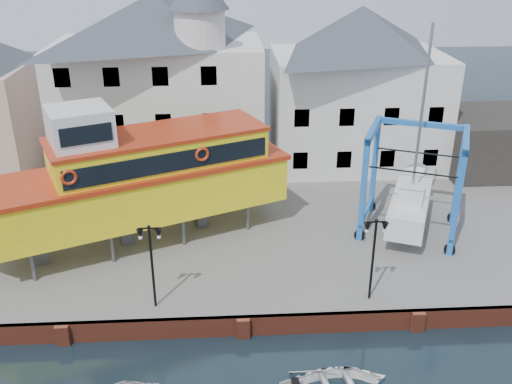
{
  "coord_description": "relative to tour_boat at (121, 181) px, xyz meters",
  "views": [
    {
      "loc": [
        -0.67,
        -20.82,
        16.72
      ],
      "look_at": [
        1.0,
        7.0,
        4.0
      ],
      "focal_mm": 40.0,
      "sensor_mm": 36.0,
      "label": 1
    }
  ],
  "objects": [
    {
      "name": "ground",
      "position": [
        6.15,
        -7.16,
        -4.76
      ],
      "size": [
        140.0,
        140.0,
        0.0
      ],
      "primitive_type": "plane",
      "color": "#18252C",
      "rests_on": "ground"
    },
    {
      "name": "hardstanding",
      "position": [
        6.15,
        3.84,
        -4.26
      ],
      "size": [
        44.0,
        22.0,
        1.0
      ],
      "primitive_type": "cube",
      "color": "#62605E",
      "rests_on": "ground"
    },
    {
      "name": "quay_wall",
      "position": [
        6.15,
        -7.06,
        -4.26
      ],
      "size": [
        44.0,
        0.47,
        1.0
      ],
      "color": "maroon",
      "rests_on": "ground"
    },
    {
      "name": "building_white_main",
      "position": [
        1.28,
        11.23,
        2.58
      ],
      "size": [
        14.0,
        8.3,
        14.0
      ],
      "color": "silver",
      "rests_on": "hardstanding"
    },
    {
      "name": "building_white_right",
      "position": [
        15.15,
        11.83,
        1.84
      ],
      "size": [
        12.0,
        8.0,
        11.2
      ],
      "color": "silver",
      "rests_on": "hardstanding"
    },
    {
      "name": "shed_dark",
      "position": [
        25.15,
        9.84,
        -1.76
      ],
      "size": [
        8.0,
        7.0,
        4.0
      ],
      "primitive_type": "cube",
      "color": "black",
      "rests_on": "hardstanding"
    },
    {
      "name": "lamp_post_left",
      "position": [
        2.15,
        -5.96,
        -0.59
      ],
      "size": [
        1.12,
        0.32,
        4.2
      ],
      "color": "black",
      "rests_on": "hardstanding"
    },
    {
      "name": "lamp_post_right",
      "position": [
        12.15,
        -5.96,
        -0.59
      ],
      "size": [
        1.12,
        0.32,
        4.2
      ],
      "color": "black",
      "rests_on": "hardstanding"
    },
    {
      "name": "tour_boat",
      "position": [
        0.0,
        0.0,
        0.0
      ],
      "size": [
        18.53,
        11.33,
        7.98
      ],
      "rotation": [
        0.0,
        0.0,
        0.41
      ],
      "color": "#59595E",
      "rests_on": "hardstanding"
    },
    {
      "name": "travel_lift",
      "position": [
        16.22,
        1.17,
        -1.81
      ],
      "size": [
        6.63,
        7.85,
        11.63
      ],
      "rotation": [
        0.0,
        0.0,
        -0.4
      ],
      "color": "#1A43A8",
      "rests_on": "hardstanding"
    }
  ]
}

